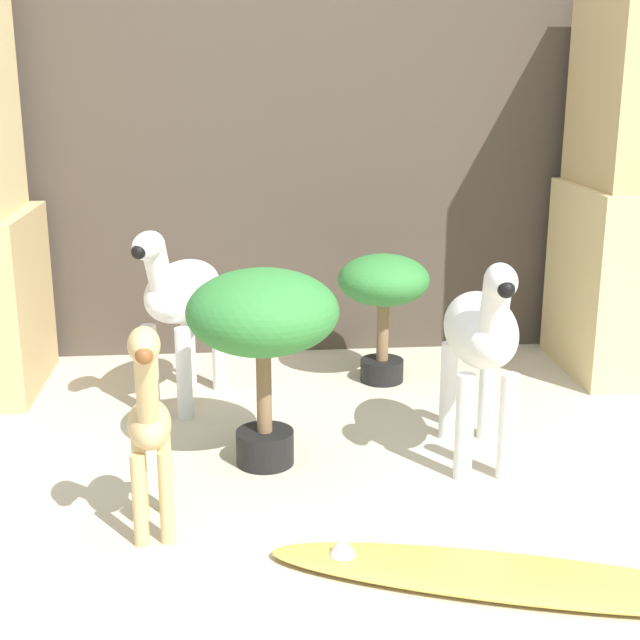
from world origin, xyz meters
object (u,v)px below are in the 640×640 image
zebra_left (181,298)px  surfboard (513,577)px  potted_palm_front (383,289)px  giraffe_figurine (149,423)px  potted_palm_back (263,321)px  zebra_right (481,338)px

zebra_left → surfboard: size_ratio=0.55×
potted_palm_front → giraffe_figurine: bearing=-124.3°
potted_palm_front → surfboard: 1.45m
zebra_left → potted_palm_back: (0.27, -0.53, 0.06)m
potted_palm_front → surfboard: potted_palm_front is taller
zebra_left → potted_palm_front: bearing=13.2°
surfboard → potted_palm_back: bearing=127.8°
zebra_left → zebra_right: bearing=-31.4°
zebra_right → potted_palm_back: bearing=177.3°
zebra_left → potted_palm_back: size_ratio=1.10×
zebra_right → giraffe_figurine: 1.01m
potted_palm_back → surfboard: size_ratio=0.50×
zebra_right → giraffe_figurine: (-0.93, -0.38, -0.08)m
potted_palm_back → surfboard: 1.00m
zebra_right → potted_palm_front: zebra_right is taller
giraffe_figurine → zebra_right: bearing=22.2°
zebra_right → potted_palm_front: 0.75m
zebra_left → potted_palm_front: 0.76m
potted_palm_front → potted_palm_back: 0.84m
zebra_right → zebra_left: (-0.91, 0.56, 0.00)m
potted_palm_back → potted_palm_front: bearing=56.4°
zebra_left → potted_palm_front: size_ratio=1.34×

